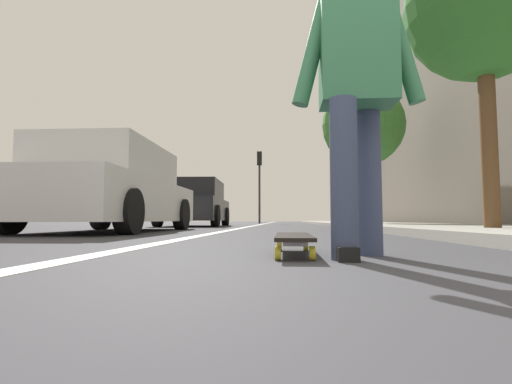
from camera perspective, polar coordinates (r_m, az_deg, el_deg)
ground_plane at (r=10.80m, az=4.24°, el=-5.20°), size 80.00×80.00×0.00m
lane_stripe_white at (r=20.82m, az=1.30°, el=-4.69°), size 52.00×0.16×0.01m
sidewalk_curb at (r=19.04m, az=13.52°, el=-4.49°), size 52.00×3.20×0.10m
building_facade at (r=24.24m, az=17.84°, el=10.37°), size 40.00×1.20×12.39m
skateboard at (r=2.24m, az=5.61°, el=-6.82°), size 0.84×0.20×0.11m
skater_person at (r=2.25m, az=14.68°, el=15.12°), size 0.46×0.72×1.64m
parked_car_near at (r=7.15m, az=-20.50°, el=0.20°), size 4.52×1.98×1.48m
parked_car_mid at (r=12.82m, az=-9.00°, el=-1.80°), size 4.20×2.06×1.48m
traffic_light at (r=22.83m, az=0.52°, el=2.72°), size 0.33×0.28×4.24m
street_tree_near at (r=6.49m, az=30.46°, el=22.59°), size 2.02×2.02×4.10m
street_tree_mid at (r=13.70m, az=15.52°, el=9.36°), size 2.73×2.73×4.75m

